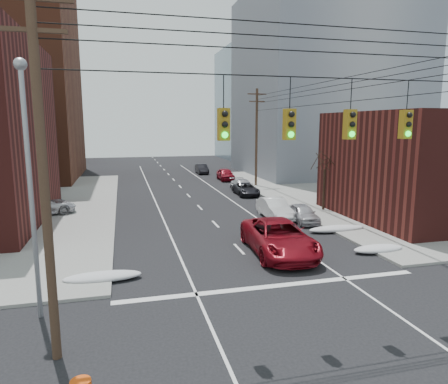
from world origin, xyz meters
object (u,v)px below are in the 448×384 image
parked_car_a (303,213)px  lot_car_a (10,215)px  parked_car_f (202,169)px  parked_car_c (246,189)px  parked_car_e (226,174)px  parked_car_d (243,186)px  red_pickup (279,237)px  parked_car_b (275,208)px  lot_car_b (42,206)px

parked_car_a → lot_car_a: (-20.46, 3.79, 0.15)m
parked_car_f → parked_car_c: bearing=-86.1°
parked_car_c → parked_car_e: bearing=88.7°
parked_car_a → parked_car_d: size_ratio=0.86×
red_pickup → lot_car_a: 18.94m
parked_car_c → lot_car_a: (-19.83, -8.03, 0.20)m
parked_car_e → lot_car_a: bearing=-135.1°
parked_car_d → parked_car_e: parked_car_e is taller
parked_car_f → lot_car_a: bearing=-124.3°
parked_car_b → lot_car_a: parked_car_b is taller
red_pickup → lot_car_a: red_pickup is taller
parked_car_b → lot_car_a: size_ratio=1.15×
parked_car_c → parked_car_e: parked_car_e is taller
parked_car_c → parked_car_d: 1.96m
parked_car_d → parked_car_e: bearing=85.1°
parked_car_a → parked_car_e: size_ratio=0.87×
parked_car_d → parked_car_c: bearing=-98.9°
parked_car_a → parked_car_e: (0.06, 22.82, 0.09)m
parked_car_a → parked_car_f: parked_car_f is taller
lot_car_b → parked_car_c: bearing=-92.3°
parked_car_e → lot_car_b: 24.87m
red_pickup → parked_car_d: size_ratio=1.46×
parked_car_a → lot_car_a: bearing=173.8°
red_pickup → parked_car_d: (4.04, 20.08, -0.26)m
parked_car_d → parked_car_b: bearing=-97.5°
parked_car_b → parked_car_e: 21.21m
parked_car_c → parked_car_d: parked_car_d is taller
lot_car_a → parked_car_d: bearing=-81.5°
red_pickup → parked_car_f: bearing=88.9°
parked_car_b → parked_car_e: (1.60, 21.15, -0.00)m
red_pickup → parked_car_f: 36.89m
parked_car_a → lot_car_b: bearing=164.8°
parked_car_d → lot_car_a: size_ratio=1.13×
parked_car_b → parked_car_f: size_ratio=1.10×
parked_car_f → parked_car_a: bearing=-86.1°
parked_car_c → lot_car_b: bearing=-162.0°
red_pickup → lot_car_a: bearing=151.2°
red_pickup → parked_car_c: red_pickup is taller
parked_car_d → parked_car_f: 16.74m
lot_car_a → lot_car_b: size_ratio=0.81×
red_pickup → parked_car_a: red_pickup is taller
red_pickup → parked_car_c: bearing=81.5°
red_pickup → parked_car_b: (2.89, 7.98, -0.16)m
parked_car_e → lot_car_a: size_ratio=1.11×
parked_car_a → lot_car_a: lot_car_a is taller
red_pickup → lot_car_b: bearing=141.4°
lot_car_a → lot_car_b: bearing=-46.9°
red_pickup → parked_car_f: red_pickup is taller
parked_car_a → parked_car_b: size_ratio=0.84×
parked_car_b → lot_car_a: 19.03m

